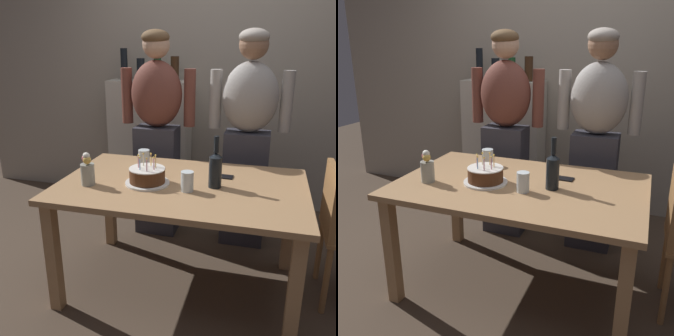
{
  "view_description": "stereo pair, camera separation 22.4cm",
  "coord_description": "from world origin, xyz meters",
  "views": [
    {
      "loc": [
        0.48,
        -2.07,
        1.55
      ],
      "look_at": [
        -0.08,
        -0.02,
        0.84
      ],
      "focal_mm": 39.62,
      "sensor_mm": 36.0,
      "label": 1
    },
    {
      "loc": [
        0.7,
        -2.0,
        1.55
      ],
      "look_at": [
        -0.08,
        -0.02,
        0.84
      ],
      "focal_mm": 39.62,
      "sensor_mm": 36.0,
      "label": 2
    }
  ],
  "objects": [
    {
      "name": "dining_table",
      "position": [
        0.0,
        0.0,
        0.64
      ],
      "size": [
        1.5,
        0.96,
        0.74
      ],
      "color": "#A37A51",
      "rests_on": "ground_plane"
    },
    {
      "name": "cell_phone",
      "position": [
        0.22,
        0.18,
        0.74
      ],
      "size": [
        0.15,
        0.08,
        0.01
      ],
      "primitive_type": "cube",
      "rotation": [
        0.0,
        0.0,
        -0.06
      ],
      "color": "black",
      "rests_on": "dining_table"
    },
    {
      "name": "shelf_cabinet",
      "position": [
        -0.64,
        1.33,
        0.63
      ],
      "size": [
        0.78,
        0.3,
        1.52
      ],
      "color": "beige",
      "rests_on": "ground_plane"
    },
    {
      "name": "person_man_bearded",
      "position": [
        -0.38,
        0.74,
        0.87
      ],
      "size": [
        0.61,
        0.27,
        1.66
      ],
      "rotation": [
        0.0,
        0.0,
        3.14
      ],
      "color": "#33333D",
      "rests_on": "ground_plane"
    },
    {
      "name": "person_woman_cardigan",
      "position": [
        0.34,
        0.74,
        0.87
      ],
      "size": [
        0.61,
        0.27,
        1.66
      ],
      "rotation": [
        0.0,
        0.0,
        3.14
      ],
      "color": "#33333D",
      "rests_on": "ground_plane"
    },
    {
      "name": "birthday_cake",
      "position": [
        -0.2,
        -0.06,
        0.79
      ],
      "size": [
        0.27,
        0.27,
        0.18
      ],
      "color": "white",
      "rests_on": "dining_table"
    },
    {
      "name": "flower_vase",
      "position": [
        -0.54,
        -0.17,
        0.84
      ],
      "size": [
        0.08,
        0.08,
        0.2
      ],
      "color": "#999E93",
      "rests_on": "dining_table"
    },
    {
      "name": "ground_plane",
      "position": [
        0.0,
        0.0,
        0.0
      ],
      "size": [
        10.0,
        10.0,
        0.0
      ],
      "primitive_type": "plane",
      "color": "#47382B"
    },
    {
      "name": "water_glass_far",
      "position": [
        -0.34,
        0.28,
        0.8
      ],
      "size": [
        0.08,
        0.08,
        0.11
      ],
      "primitive_type": "cylinder",
      "color": "silver",
      "rests_on": "dining_table"
    },
    {
      "name": "back_wall",
      "position": [
        0.0,
        1.55,
        1.3
      ],
      "size": [
        5.2,
        0.1,
        2.6
      ],
      "primitive_type": "cube",
      "color": "#9E9384",
      "rests_on": "ground_plane"
    },
    {
      "name": "wine_bottle",
      "position": [
        0.2,
        -0.01,
        0.86
      ],
      "size": [
        0.08,
        0.08,
        0.31
      ],
      "color": "black",
      "rests_on": "dining_table"
    },
    {
      "name": "water_glass_near",
      "position": [
        0.06,
        -0.11,
        0.8
      ],
      "size": [
        0.07,
        0.07,
        0.12
      ],
      "primitive_type": "cylinder",
      "color": "silver",
      "rests_on": "dining_table"
    }
  ]
}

